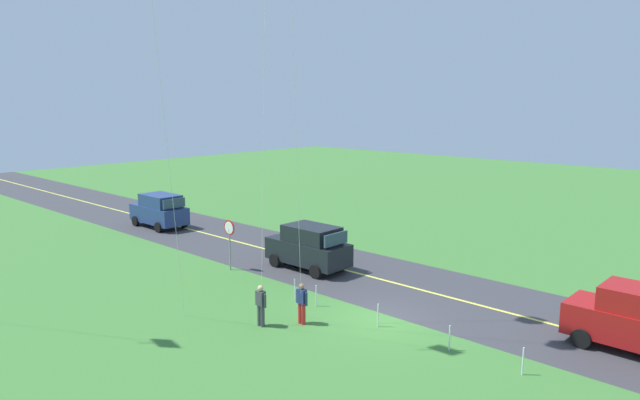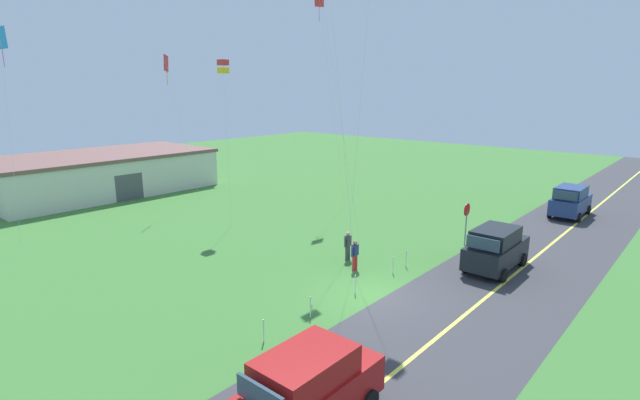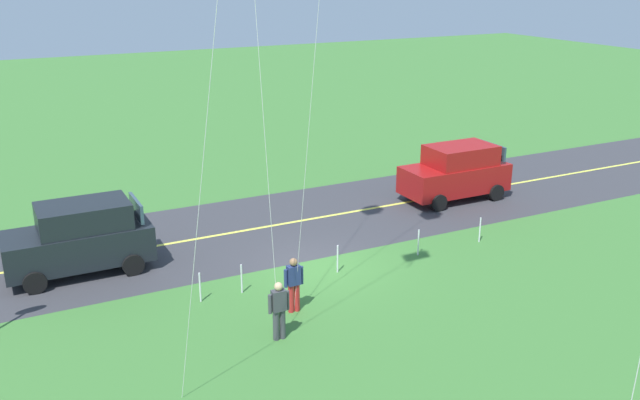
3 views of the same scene
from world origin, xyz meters
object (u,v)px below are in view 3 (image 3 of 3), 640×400
at_px(car_suv_foreground, 80,237).
at_px(person_adult_near, 279,309).
at_px(person_adult_companion, 294,283).
at_px(car_parked_west_near, 456,172).

xyz_separation_m(car_suv_foreground, person_adult_near, (-3.83, 6.59, -0.29)).
bearing_deg(person_adult_companion, car_parked_west_near, -129.18).
relative_size(car_suv_foreground, car_parked_west_near, 1.00).
distance_m(car_suv_foreground, person_adult_near, 7.63).
bearing_deg(car_parked_west_near, person_adult_near, 33.02).
distance_m(car_suv_foreground, car_parked_west_near, 14.88).
bearing_deg(person_adult_companion, person_adult_near, 71.29).
bearing_deg(person_adult_near, car_suv_foreground, -142.88).
height_order(person_adult_near, person_adult_companion, same).
bearing_deg(car_parked_west_near, person_adult_companion, 30.66).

